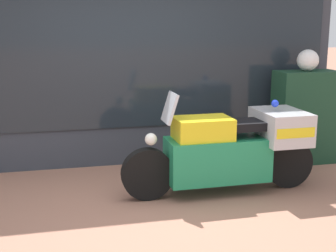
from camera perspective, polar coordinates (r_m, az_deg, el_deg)
The scene contains 6 objects.
ground_plane at distance 5.09m, azimuth -1.54°, elevation -10.47°, with size 60.00×60.00×0.00m, color #9E6B56.
shop_building at distance 6.62m, azimuth -8.53°, elevation 10.02°, with size 6.10×0.55×3.42m.
window_display at distance 6.92m, azimuth -2.31°, elevation -0.33°, with size 4.84×0.30×1.88m.
paramedic_motorcycle at distance 5.57m, azimuth 7.99°, elevation -2.49°, with size 2.36×0.76×1.23m.
utility_cabinet at distance 7.00m, azimuth 16.37°, elevation 1.07°, with size 0.89×0.46×1.32m, color #193D28.
white_helmet at distance 6.88m, azimuth 16.68°, elevation 7.69°, with size 0.30×0.30×0.30m, color white.
Camera 1 is at (-0.95, -4.59, 1.99)m, focal length 50.00 mm.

